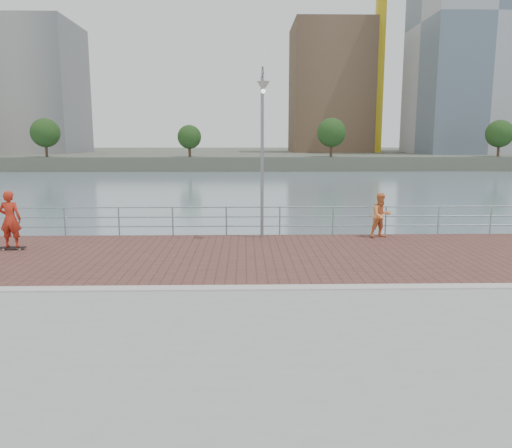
{
  "coord_description": "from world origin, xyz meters",
  "views": [
    {
      "loc": [
        -0.31,
        -11.89,
        3.69
      ],
      "look_at": [
        0.0,
        2.0,
        1.3
      ],
      "focal_mm": 35.0,
      "sensor_mm": 36.0,
      "label": 1
    }
  ],
  "objects_px": {
    "guardrail": "(253,218)",
    "street_lamp": "(263,124)",
    "bystander": "(381,215)",
    "skateboarder": "(10,219)"
  },
  "relations": [
    {
      "from": "guardrail",
      "to": "bystander",
      "type": "relative_size",
      "value": 23.37
    },
    {
      "from": "guardrail",
      "to": "street_lamp",
      "type": "relative_size",
      "value": 6.62
    },
    {
      "from": "guardrail",
      "to": "bystander",
      "type": "bearing_deg",
      "value": -7.4
    },
    {
      "from": "skateboarder",
      "to": "bystander",
      "type": "xyz_separation_m",
      "value": [
        12.86,
        1.82,
        -0.2
      ]
    },
    {
      "from": "skateboarder",
      "to": "bystander",
      "type": "relative_size",
      "value": 1.14
    },
    {
      "from": "bystander",
      "to": "street_lamp",
      "type": "bearing_deg",
      "value": 167.88
    },
    {
      "from": "street_lamp",
      "to": "skateboarder",
      "type": "distance_m",
      "value": 9.1
    },
    {
      "from": "street_lamp",
      "to": "bystander",
      "type": "xyz_separation_m",
      "value": [
        4.45,
        0.31,
        -3.33
      ]
    },
    {
      "from": "guardrail",
      "to": "bystander",
      "type": "height_order",
      "value": "bystander"
    },
    {
      "from": "bystander",
      "to": "skateboarder",
      "type": "bearing_deg",
      "value": 171.94
    }
  ]
}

